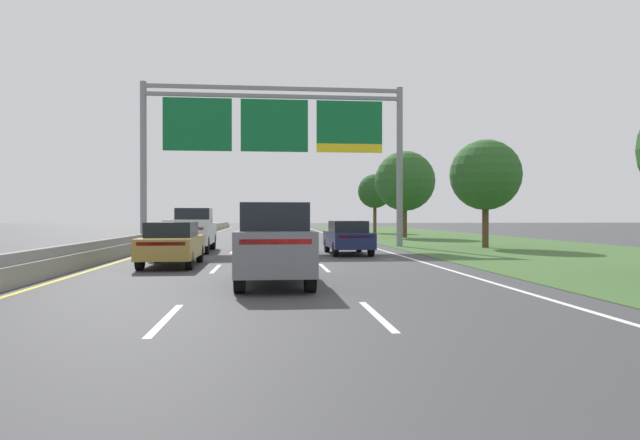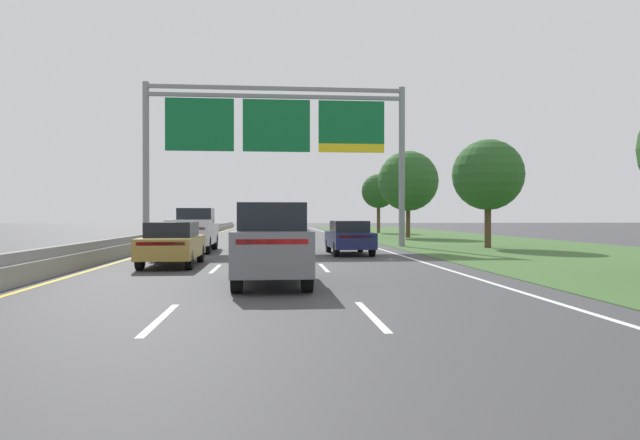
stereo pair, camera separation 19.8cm
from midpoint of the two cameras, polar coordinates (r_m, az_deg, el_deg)
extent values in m
plane|color=#3D3D3F|center=(34.06, -5.56, -2.61)|extent=(220.00, 220.00, 0.00)
cube|color=white|center=(9.85, -16.55, -10.01)|extent=(0.14, 3.00, 0.01)
cube|color=white|center=(18.69, -11.27, -5.07)|extent=(0.14, 3.00, 0.01)
cube|color=white|center=(27.63, -9.41, -3.30)|extent=(0.14, 3.00, 0.01)
cube|color=white|center=(36.60, -8.46, -2.40)|extent=(0.14, 3.00, 0.01)
cube|color=white|center=(45.58, -7.89, -1.85)|extent=(0.14, 3.00, 0.01)
cube|color=white|center=(54.57, -7.51, -1.48)|extent=(0.14, 3.00, 0.01)
cube|color=white|center=(63.56, -7.23, -1.22)|extent=(0.14, 3.00, 0.01)
cube|color=white|center=(72.56, -7.03, -1.02)|extent=(0.14, 3.00, 0.01)
cube|color=white|center=(81.55, -6.86, -0.86)|extent=(0.14, 3.00, 0.01)
cube|color=white|center=(9.85, 5.43, -10.00)|extent=(0.14, 3.00, 0.01)
cube|color=white|center=(18.69, 0.14, -5.07)|extent=(0.14, 3.00, 0.01)
cube|color=white|center=(27.63, -1.72, -3.30)|extent=(0.14, 3.00, 0.01)
cube|color=white|center=(36.60, -2.66, -2.39)|extent=(0.14, 3.00, 0.01)
cube|color=white|center=(45.58, -3.24, -1.85)|extent=(0.14, 3.00, 0.01)
cube|color=white|center=(54.57, -3.62, -1.48)|extent=(0.14, 3.00, 0.01)
cube|color=white|center=(63.56, -3.90, -1.22)|extent=(0.14, 3.00, 0.01)
cube|color=white|center=(72.56, -4.10, -1.02)|extent=(0.14, 3.00, 0.01)
cube|color=white|center=(81.55, -4.26, -0.86)|extent=(0.14, 3.00, 0.01)
cube|color=white|center=(34.57, 4.27, -2.56)|extent=(0.16, 106.00, 0.01)
cube|color=gold|center=(34.57, -15.40, -2.57)|extent=(0.16, 106.00, 0.01)
cube|color=#3D602D|center=(36.80, 16.73, -2.39)|extent=(14.00, 110.00, 0.02)
cube|color=gray|center=(34.68, -16.54, -2.12)|extent=(0.60, 110.00, 0.55)
cube|color=gray|center=(34.66, -16.54, -1.41)|extent=(0.25, 110.00, 0.30)
cylinder|color=gray|center=(32.05, -18.34, 5.56)|extent=(0.36, 0.36, 9.37)
cylinder|color=gray|center=(32.19, 8.24, 5.56)|extent=(0.36, 0.36, 9.37)
cube|color=gray|center=(31.99, -5.02, 13.69)|extent=(14.70, 0.24, 0.20)
cube|color=gray|center=(31.89, -5.02, 12.90)|extent=(14.70, 0.24, 0.20)
cube|color=#0C602D|center=(31.65, -13.00, 9.83)|extent=(3.83, 0.12, 2.98)
cube|color=#0C602D|center=(31.39, -5.02, 9.92)|extent=(3.83, 0.12, 2.98)
cube|color=#0C602D|center=(31.77, 2.95, 10.26)|extent=(3.83, 0.12, 2.48)
cube|color=yellow|center=(31.55, 2.95, 7.59)|extent=(3.83, 0.12, 0.50)
cube|color=silver|center=(27.84, -13.57, -1.39)|extent=(2.08, 5.43, 1.00)
cube|color=black|center=(28.67, -13.36, 0.44)|extent=(1.75, 1.92, 0.78)
cube|color=#B21414|center=(25.20, -14.33, -0.90)|extent=(1.68, 0.10, 0.12)
cube|color=silver|center=(26.12, -14.04, -0.19)|extent=(2.03, 1.97, 0.20)
cylinder|color=black|center=(29.80, -14.75, -2.24)|extent=(0.31, 0.84, 0.84)
cylinder|color=black|center=(29.60, -11.49, -2.25)|extent=(0.31, 0.84, 0.84)
cylinder|color=black|center=(26.17, -15.92, -2.61)|extent=(0.31, 0.84, 0.84)
cylinder|color=black|center=(25.95, -12.21, -2.63)|extent=(0.31, 0.84, 0.84)
cube|color=#B2B5BA|center=(50.13, -5.50, -0.86)|extent=(1.84, 4.41, 0.72)
cube|color=black|center=(50.07, -5.50, -0.15)|extent=(1.58, 2.31, 0.52)
cube|color=#B21414|center=(47.96, -5.49, -0.66)|extent=(1.53, 0.09, 0.12)
cylinder|color=black|center=(51.63, -6.40, -1.22)|extent=(0.22, 0.66, 0.66)
cylinder|color=black|center=(51.64, -4.62, -1.22)|extent=(0.22, 0.66, 0.66)
cylinder|color=black|center=(48.64, -6.43, -1.32)|extent=(0.22, 0.66, 0.66)
cylinder|color=black|center=(48.65, -4.55, -1.32)|extent=(0.22, 0.66, 0.66)
cube|color=#161E47|center=(25.39, 2.73, -2.07)|extent=(1.88, 4.42, 0.72)
cube|color=black|center=(25.32, 2.75, -0.68)|extent=(1.60, 2.32, 0.52)
cube|color=#B21414|center=(23.25, 3.57, -1.77)|extent=(1.53, 0.10, 0.12)
cylinder|color=black|center=(26.78, 0.53, -2.72)|extent=(0.23, 0.66, 0.66)
cylinder|color=black|center=(27.01, 3.91, -2.69)|extent=(0.23, 0.66, 0.66)
cylinder|color=black|center=(23.81, 1.40, -3.10)|extent=(0.23, 0.66, 0.66)
cylinder|color=black|center=(24.08, 5.18, -3.07)|extent=(0.23, 0.66, 0.66)
cube|color=slate|center=(14.25, -5.29, -3.13)|extent=(1.92, 4.71, 1.05)
cube|color=black|center=(14.07, -5.28, 0.35)|extent=(1.65, 3.01, 0.68)
cube|color=#B21414|center=(11.93, -5.18, -2.30)|extent=(1.60, 0.09, 0.12)
cylinder|color=black|center=(15.90, -8.31, -4.67)|extent=(0.26, 0.76, 0.76)
cylinder|color=black|center=(15.91, -2.38, -4.66)|extent=(0.26, 0.76, 0.76)
cylinder|color=black|center=(12.72, -8.93, -5.94)|extent=(0.26, 0.76, 0.76)
cylinder|color=black|center=(12.74, -1.50, -5.92)|extent=(0.26, 0.76, 0.76)
cube|color=#A38438|center=(20.06, -15.62, -2.74)|extent=(1.86, 4.42, 0.72)
cube|color=black|center=(19.98, -15.65, -0.97)|extent=(1.59, 2.31, 0.52)
cube|color=#B21414|center=(17.92, -16.77, -2.42)|extent=(1.53, 0.09, 0.12)
cylinder|color=black|center=(21.69, -17.05, -3.46)|extent=(0.23, 0.66, 0.66)
cylinder|color=black|center=(21.44, -12.84, -3.50)|extent=(0.23, 0.66, 0.66)
cylinder|color=black|center=(18.77, -18.79, -4.06)|extent=(0.23, 0.66, 0.66)
cylinder|color=black|center=(18.48, -13.94, -4.12)|extent=(0.23, 0.66, 0.66)
cylinder|color=#4C3823|center=(31.74, 16.91, -0.56)|extent=(0.36, 0.36, 2.53)
sphere|color=#285623|center=(31.83, 16.92, 4.59)|extent=(3.97, 3.97, 3.97)
cylinder|color=#4C3823|center=(45.30, 8.84, -0.14)|extent=(0.36, 0.36, 2.73)
sphere|color=#285623|center=(45.40, 8.84, 4.09)|extent=(4.98, 4.98, 4.98)
cylinder|color=#4C3823|center=(57.93, 5.72, 0.12)|extent=(0.36, 0.36, 3.03)
sphere|color=#234C1E|center=(58.00, 5.72, 3.06)|extent=(3.64, 3.64, 3.64)
camera|label=1|loc=(0.10, -90.29, 0.00)|focal=30.27mm
camera|label=2|loc=(0.10, 89.71, 0.00)|focal=30.27mm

